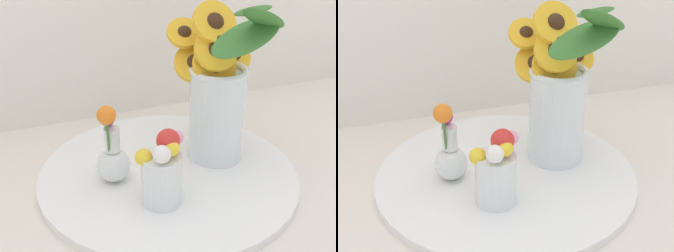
{
  "view_description": "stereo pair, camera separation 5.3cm",
  "coord_description": "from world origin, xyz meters",
  "views": [
    {
      "loc": [
        -0.26,
        -0.72,
        0.53
      ],
      "look_at": [
        0.03,
        0.03,
        0.12
      ],
      "focal_mm": 50.0,
      "sensor_mm": 36.0,
      "label": 1
    },
    {
      "loc": [
        -0.21,
        -0.73,
        0.53
      ],
      "look_at": [
        0.03,
        0.03,
        0.12
      ],
      "focal_mm": 50.0,
      "sensor_mm": 36.0,
      "label": 2
    }
  ],
  "objects": [
    {
      "name": "ground_plane",
      "position": [
        0.0,
        0.0,
        0.0
      ],
      "size": [
        6.0,
        6.0,
        0.0
      ],
      "primitive_type": "plane",
      "color": "silver"
    },
    {
      "name": "mason_jar_sunflowers",
      "position": [
        0.15,
        0.05,
        0.16
      ],
      "size": [
        0.2,
        0.23,
        0.35
      ],
      "color": "silver",
      "rests_on": "serving_tray"
    },
    {
      "name": "vase_bulb_right",
      "position": [
        -0.08,
        0.04,
        0.08
      ],
      "size": [
        0.07,
        0.08,
        0.17
      ],
      "color": "white",
      "rests_on": "serving_tray"
    },
    {
      "name": "vase_small_center",
      "position": [
        -0.01,
        -0.06,
        0.08
      ],
      "size": [
        0.09,
        0.08,
        0.14
      ],
      "color": "white",
      "rests_on": "serving_tray"
    },
    {
      "name": "serving_tray",
      "position": [
        0.03,
        0.03,
        0.01
      ],
      "size": [
        0.52,
        0.52,
        0.02
      ],
      "color": "white",
      "rests_on": "ground_plane"
    }
  ]
}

